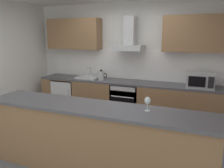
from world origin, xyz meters
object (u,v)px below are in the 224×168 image
object	(u,v)px
oven	(127,101)
refrigerator	(68,96)
sink	(88,77)
range_hood	(129,40)
wine_glass	(148,101)
microwave	(200,80)
kettle	(101,75)

from	to	relation	value
oven	refrigerator	distance (m)	1.52
refrigerator	sink	xyz separation A→B (m)	(0.57, 0.01, 0.50)
range_hood	wine_glass	distance (m)	2.36
oven	microwave	bearing A→B (deg)	-1.08
sink	range_hood	size ratio (longest dim) A/B	0.69
microwave	oven	bearing A→B (deg)	178.92
sink	range_hood	world-z (taller)	range_hood
refrigerator	wine_glass	size ratio (longest dim) A/B	4.78
microwave	kettle	size ratio (longest dim) A/B	1.73
microwave	sink	xyz separation A→B (m)	(-2.42, 0.04, -0.12)
range_hood	oven	bearing A→B (deg)	-90.00
wine_glass	kettle	bearing A→B (deg)	128.32
oven	range_hood	size ratio (longest dim) A/B	1.11
sink	kettle	size ratio (longest dim) A/B	1.73
microwave	range_hood	world-z (taller)	range_hood
refrigerator	microwave	world-z (taller)	microwave
oven	sink	xyz separation A→B (m)	(-0.95, 0.01, 0.47)
sink	wine_glass	size ratio (longest dim) A/B	2.81
oven	range_hood	xyz separation A→B (m)	(0.00, 0.13, 1.33)
kettle	microwave	bearing A→B (deg)	0.16
oven	wine_glass	distance (m)	2.23
sink	kettle	world-z (taller)	sink
microwave	kettle	bearing A→B (deg)	-179.84
microwave	kettle	xyz separation A→B (m)	(-2.07, -0.01, -0.04)
kettle	range_hood	size ratio (longest dim) A/B	0.40
sink	kettle	bearing A→B (deg)	-7.25
range_hood	microwave	bearing A→B (deg)	-6.08
oven	kettle	world-z (taller)	kettle
oven	refrigerator	xyz separation A→B (m)	(-1.52, -0.00, -0.03)
refrigerator	kettle	size ratio (longest dim) A/B	2.94
refrigerator	kettle	bearing A→B (deg)	-1.92
oven	kettle	xyz separation A→B (m)	(-0.60, -0.03, 0.55)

